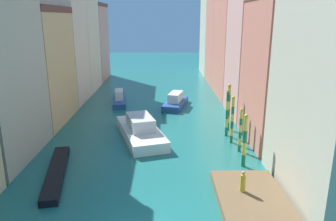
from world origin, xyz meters
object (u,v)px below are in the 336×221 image
object	(u,v)px
mooring_pole_1	(240,130)
mooring_pole_3	(227,113)
motorboat_0	(119,99)
vaporetto_white	(140,130)
waterfront_dock	(250,196)
mooring_pole_0	(245,140)
person_on_dock	(243,182)
motorboat_1	(175,102)
mooring_pole_2	(232,119)
mooring_pole_4	(229,107)
gondola_black	(57,172)

from	to	relation	value
mooring_pole_1	mooring_pole_3	bearing A→B (deg)	96.10
mooring_pole_1	motorboat_0	world-z (taller)	mooring_pole_1
mooring_pole_3	vaporetto_white	size ratio (longest dim) A/B	0.48
waterfront_dock	mooring_pole_1	bearing A→B (deg)	82.21
mooring_pole_3	mooring_pole_1	bearing A→B (deg)	-83.90
mooring_pole_0	vaporetto_white	world-z (taller)	mooring_pole_0
mooring_pole_3	vaporetto_white	xyz separation A→B (m)	(-8.91, -0.44, -1.71)
person_on_dock	mooring_pole_1	world-z (taller)	mooring_pole_1
waterfront_dock	mooring_pole_0	distance (m)	5.69
motorboat_0	waterfront_dock	bearing A→B (deg)	-64.91
mooring_pole_3	motorboat_1	size ratio (longest dim) A/B	0.70
waterfront_dock	person_on_dock	distance (m)	1.12
mooring_pole_1	mooring_pole_3	world-z (taller)	mooring_pole_3
waterfront_dock	motorboat_0	bearing A→B (deg)	115.09
person_on_dock	motorboat_0	size ratio (longest dim) A/B	0.20
mooring_pole_1	mooring_pole_2	size ratio (longest dim) A/B	0.87
waterfront_dock	motorboat_0	size ratio (longest dim) A/B	0.91
mooring_pole_1	mooring_pole_2	world-z (taller)	mooring_pole_2
mooring_pole_1	motorboat_0	distance (m)	22.16
waterfront_dock	motorboat_1	size ratio (longest dim) A/B	0.92
waterfront_dock	mooring_pole_3	world-z (taller)	mooring_pole_3
mooring_pole_0	mooring_pole_1	size ratio (longest dim) A/B	1.10
mooring_pole_2	mooring_pole_3	distance (m)	1.96
mooring_pole_3	motorboat_0	bearing A→B (deg)	133.71
mooring_pole_0	vaporetto_white	size ratio (longest dim) A/B	0.44
motorboat_0	person_on_dock	bearing A→B (deg)	-65.69
mooring_pole_0	mooring_pole_4	xyz separation A→B (m)	(0.44, 9.23, 0.30)
mooring_pole_3	waterfront_dock	bearing A→B (deg)	-93.24
vaporetto_white	gondola_black	bearing A→B (deg)	-126.00
motorboat_1	mooring_pole_1	bearing A→B (deg)	-71.31
mooring_pole_2	mooring_pole_4	distance (m)	3.93
mooring_pole_2	mooring_pole_4	xyz separation A→B (m)	(0.38, 3.91, 0.20)
waterfront_dock	vaporetto_white	bearing A→B (deg)	124.13
gondola_black	motorboat_0	bearing A→B (deg)	84.81
mooring_pole_3	motorboat_1	bearing A→B (deg)	112.80
mooring_pole_1	mooring_pole_3	xyz separation A→B (m)	(-0.44, 4.13, 0.43)
mooring_pole_4	gondola_black	size ratio (longest dim) A/B	0.54
person_on_dock	mooring_pole_4	xyz separation A→B (m)	(1.73, 14.33, 1.33)
motorboat_0	vaporetto_white	bearing A→B (deg)	-74.02
mooring_pole_2	gondola_black	size ratio (longest dim) A/B	0.50
waterfront_dock	mooring_pole_1	world-z (taller)	mooring_pole_1
mooring_pole_3	gondola_black	size ratio (longest dim) A/B	0.53
waterfront_dock	motorboat_0	xyz separation A→B (m)	(-12.20, 26.04, 0.37)
waterfront_dock	gondola_black	world-z (taller)	waterfront_dock
mooring_pole_4	vaporetto_white	xyz separation A→B (m)	(-9.42, -2.40, -1.80)
waterfront_dock	vaporetto_white	distance (m)	14.63
vaporetto_white	motorboat_0	bearing A→B (deg)	105.98
waterfront_dock	gondola_black	distance (m)	14.72
waterfront_dock	person_on_dock	bearing A→B (deg)	161.23
mooring_pole_1	mooring_pole_4	xyz separation A→B (m)	(0.07, 6.09, 0.52)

